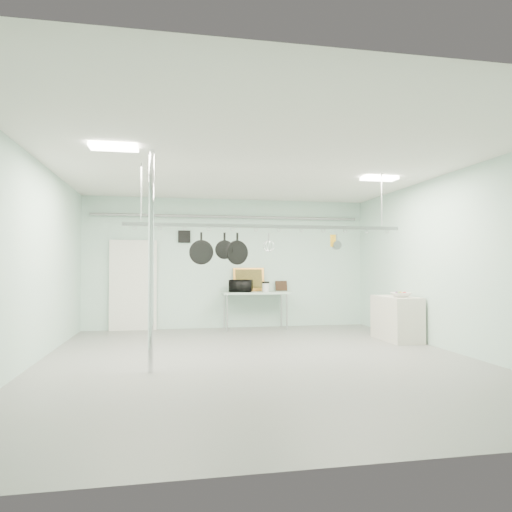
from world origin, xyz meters
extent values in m
plane|color=gray|center=(0.00, 0.00, 0.00)|extent=(8.00, 8.00, 0.00)
cube|color=silver|center=(0.00, 0.00, 3.19)|extent=(7.00, 8.00, 0.02)
cube|color=silver|center=(0.00, 3.99, 1.60)|extent=(7.00, 0.02, 3.20)
cube|color=silver|center=(3.49, 0.00, 1.60)|extent=(0.02, 8.00, 3.20)
cube|color=silver|center=(-2.30, 3.94, 1.05)|extent=(1.10, 0.10, 2.20)
cube|color=black|center=(-1.10, 3.97, 2.25)|extent=(0.30, 0.04, 0.30)
cylinder|color=gray|center=(0.00, 3.90, 2.75)|extent=(6.60, 0.07, 0.07)
cylinder|color=silver|center=(-1.70, -0.60, 1.60)|extent=(0.08, 0.08, 3.20)
cube|color=silver|center=(0.60, 3.60, 0.88)|extent=(1.60, 0.70, 0.05)
cylinder|color=#B7B7BC|center=(-0.12, 3.32, 0.43)|extent=(0.04, 0.04, 0.86)
cylinder|color=#B7B7BC|center=(-0.12, 3.88, 0.43)|extent=(0.04, 0.04, 0.86)
cylinder|color=#B7B7BC|center=(1.32, 3.32, 0.43)|extent=(0.04, 0.04, 0.86)
cylinder|color=#B7B7BC|center=(1.32, 3.88, 0.43)|extent=(0.04, 0.04, 0.86)
cube|color=beige|center=(3.15, 1.40, 0.45)|extent=(0.60, 1.20, 0.90)
cube|color=#B7B7BC|center=(0.20, 0.30, 2.20)|extent=(4.80, 0.06, 0.06)
cylinder|color=#B7B7BC|center=(-1.90, 0.30, 2.70)|extent=(0.02, 0.02, 0.94)
cylinder|color=#B7B7BC|center=(2.30, 0.30, 2.70)|extent=(0.02, 0.02, 0.94)
cube|color=white|center=(-2.20, -0.80, 3.16)|extent=(0.65, 0.30, 0.05)
cube|color=white|center=(2.40, 0.60, 3.16)|extent=(0.65, 0.30, 0.05)
imported|color=black|center=(0.24, 3.53, 1.05)|extent=(0.62, 0.51, 0.29)
cylinder|color=silver|center=(0.84, 3.48, 1.01)|extent=(0.21, 0.21, 0.21)
cube|color=#C17F33|center=(0.49, 3.90, 1.20)|extent=(0.78, 0.15, 0.58)
cube|color=black|center=(1.32, 3.90, 1.03)|extent=(0.30, 0.10, 0.25)
imported|color=silver|center=(3.13, 1.17, 0.95)|extent=(0.43, 0.43, 0.10)
camera|label=1|loc=(-1.42, -7.30, 1.51)|focal=32.00mm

